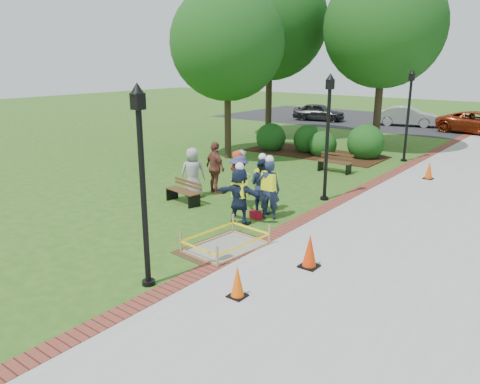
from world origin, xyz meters
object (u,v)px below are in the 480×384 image
Objects in this scene: lamp_near at (142,173)px; hivis_worker_c at (262,183)px; wet_concrete_pad at (226,240)px; cone_front at (237,282)px; bench_near at (183,196)px; hivis_worker_a at (240,194)px; hivis_worker_b at (269,188)px.

lamp_near is 2.25× the size of hivis_worker_c.
wet_concrete_pad is 3.41m from lamp_near.
bench_near is at bearing 143.70° from cone_front.
hivis_worker_c is (-0.95, 5.59, -1.54)m from lamp_near.
lamp_near reaches higher than hivis_worker_c.
bench_near is 6.75m from cone_front.
hivis_worker_a is (-0.88, 1.70, 0.69)m from wet_concrete_pad.
bench_near is 2.88m from hivis_worker_a.
hivis_worker_b is 0.68m from hivis_worker_c.
cone_front is 5.66m from hivis_worker_c.
lamp_near is (-1.87, -0.73, 2.14)m from cone_front.
bench_near is at bearing -171.70° from hivis_worker_b.
cone_front is at bearing -45.49° from wet_concrete_pad.
lamp_near is (3.58, -4.72, 2.24)m from bench_near.
lamp_near is 5.42m from hivis_worker_b.
bench_near is 6.33m from lamp_near.
hivis_worker_b is (0.40, 0.92, 0.05)m from hivis_worker_a.
hivis_worker_c is at bearing 99.64° from lamp_near.
cone_front reaches higher than wet_concrete_pad.
hivis_worker_b is (3.17, 0.46, 0.73)m from bench_near.
hivis_worker_b reaches higher than hivis_worker_a.
cone_front is (1.80, -1.83, 0.10)m from wet_concrete_pad.
wet_concrete_pad is 2.03m from hivis_worker_a.
lamp_near reaches higher than wet_concrete_pad.
hivis_worker_b reaches higher than bench_near.
hivis_worker_c is at bearing 120.06° from cone_front.
wet_concrete_pad is 1.24× the size of hivis_worker_b.
cone_front is 0.35× the size of hivis_worker_b.
bench_near is 0.74× the size of hivis_worker_b.
lamp_near is at bearing -79.21° from hivis_worker_a.
hivis_worker_b is at bearing 100.22° from wet_concrete_pad.
hivis_worker_c reaches higher than hivis_worker_a.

